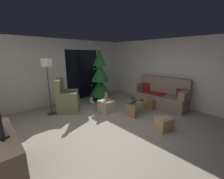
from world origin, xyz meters
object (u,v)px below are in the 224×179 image
Objects in this scene: cardboard_box_taped_mid_floor at (164,124)px; remote_graphite at (142,100)px; floor_lamp at (47,68)px; armchair at (67,100)px; christmas_tree at (100,78)px; remote_silver at (146,99)px; book_stack at (132,100)px; media_shelf at (2,161)px; coffee_table at (140,105)px; remote_white at (138,102)px; teddy_bear_chestnut at (106,97)px; ottoman at (106,106)px; teddy_bear_cream_by_tree at (92,101)px; couch at (160,96)px; cell_phone at (132,98)px.

remote_graphite is at bearing 64.98° from cardboard_box_taped_mid_floor.
armchair is at bearing -13.30° from floor_lamp.
christmas_tree is 1.24× the size of floor_lamp.
remote_silver is 0.56× the size of book_stack.
media_shelf is at bearing -45.45° from remote_graphite.
remote_white is (-0.19, -0.06, 0.15)m from coffee_table.
floor_lamp is 2.07m from teddy_bear_chestnut.
cardboard_box_taped_mid_floor is (-0.32, -3.09, -0.80)m from christmas_tree.
media_shelf is 2.99× the size of cardboard_box_taped_mid_floor.
cardboard_box_taped_mid_floor is at bearing 16.43° from remote_white.
ottoman is (2.95, 1.06, -0.16)m from media_shelf.
book_stack is 0.98× the size of teddy_bear_cream_by_tree.
teddy_bear_chestnut is (-0.65, -1.18, -0.44)m from christmas_tree.
coffee_table is at bearing -45.77° from ottoman.
couch is 1.81× the size of coffee_table.
remote_white is 1.10m from cardboard_box_taped_mid_floor.
remote_graphite is (0.24, 0.05, 0.00)m from remote_white.
remote_graphite reaches higher than ottoman.
book_stack is at bearing -61.31° from remote_graphite.
book_stack is at bearing 173.27° from couch.
couch is 1.42× the size of media_shelf.
remote_graphite is 0.35× the size of ottoman.
couch reaches higher than book_stack.
couch is 0.90× the size of christmas_tree.
cardboard_box_taped_mid_floor reaches higher than teddy_bear_cream_by_tree.
remote_white is 0.11× the size of media_shelf.
ottoman is (-0.80, 0.82, -0.07)m from coffee_table.
armchair is at bearing 64.49° from remote_silver.
book_stack is 1.95× the size of cell_phone.
christmas_tree reaches higher than remote_graphite.
armchair reaches higher than teddy_bear_cream_by_tree.
remote_graphite is 2.53m from armchair.
book_stack is 1.83m from teddy_bear_cream_by_tree.
book_stack is 0.07m from cell_phone.
teddy_bear_chestnut reaches higher than cell_phone.
coffee_table is 2.50× the size of ottoman.
ottoman reaches higher than cardboard_box_taped_mid_floor.
remote_white is 1.07m from teddy_bear_chestnut.
christmas_tree is 1.71m from armchair.
floor_lamp is 1.27× the size of media_shelf.
coffee_table reaches higher than cardboard_box_taped_mid_floor.
cardboard_box_taped_mid_floor is at bearing -14.57° from media_shelf.
cell_phone is 0.94m from ottoman.
media_shelf is at bearing -145.70° from teddy_bear_cream_by_tree.
teddy_bear_chestnut is 1.00× the size of teddy_bear_cream_by_tree.
coffee_table is 2.35× the size of cardboard_box_taped_mid_floor.
armchair is at bearing -172.57° from christmas_tree.
cell_phone is 0.33× the size of ottoman.
coffee_table is at bearing -45.77° from teddy_bear_chestnut.
teddy_bear_cream_by_tree is at bearing 111.15° from coffee_table.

